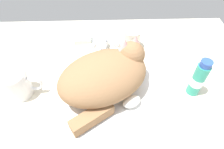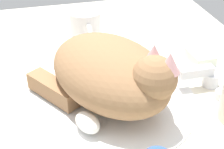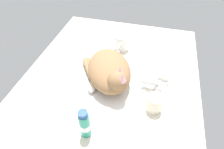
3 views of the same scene
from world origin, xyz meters
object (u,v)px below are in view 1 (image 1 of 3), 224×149
Objects in this scene: faucet at (104,44)px; cat at (106,75)px; soap_bar at (83,39)px; rinse_cup at (132,39)px; toothpaste_bottle at (198,79)px; coffee_mug at (17,83)px.

faucet is 0.38× the size of cat.
cat is at bearing -69.17° from soap_bar.
rinse_cup is 28.77cm from toothpaste_bottle.
cat is 27.44cm from toothpaste_bottle.
cat is 23.90cm from rinse_cup.
coffee_mug is (-26.31, -20.86, 2.25)cm from faucet.
toothpaste_bottle is at bearing -34.75° from soap_bar.
cat is 25.83cm from soap_bar.
rinse_cup is at bearing 1.89° from faucet.
toothpaste_bottle reaches higher than soap_bar.
rinse_cup is (10.16, 21.38, -3.30)cm from cat.
rinse_cup is at bearing -6.99° from soap_bar.
faucet is 1.01× the size of coffee_mug.
coffee_mug reaches higher than soap_bar.
cat is 2.45× the size of toothpaste_bottle.
faucet is at bearing -178.11° from rinse_cup.
coffee_mug reaches higher than rinse_cup.
rinse_cup is at bearing 29.63° from coffee_mug.
faucet is 1.66× the size of rinse_cup.
toothpaste_bottle is (27.38, -1.53, -0.81)cm from cat.
toothpaste_bottle is (17.23, -22.91, 2.50)cm from rinse_cup.
toothpaste_bottle is at bearing -1.77° from coffee_mug.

